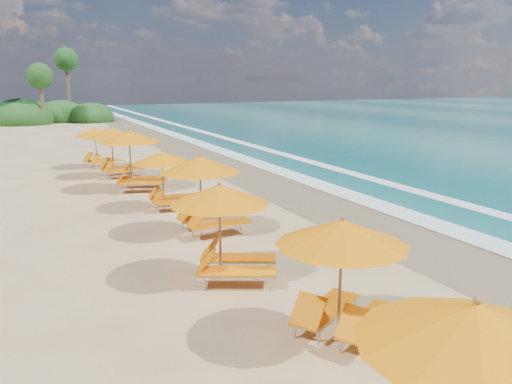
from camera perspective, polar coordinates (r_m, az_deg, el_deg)
ground at (r=16.30m, az=0.00°, el=-4.12°), size 160.00×160.00×0.00m
wet_sand at (r=18.31m, az=11.40°, el=-2.47°), size 4.00×160.00×0.01m
surf_foam at (r=20.00m, az=17.63°, el=-1.47°), size 4.00×160.00×0.01m
station_2 at (r=9.36m, az=10.00°, el=-8.66°), size 3.20×3.20×2.39m
station_3 at (r=11.90m, az=-3.20°, el=-3.81°), size 3.15×3.14×2.39m
station_4 at (r=15.53m, az=-5.62°, el=0.31°), size 2.73×2.53×2.50m
station_5 at (r=18.77m, az=-9.96°, el=1.82°), size 2.55×2.41×2.21m
station_6 at (r=22.22m, az=-13.50°, el=4.00°), size 3.36×3.27×2.66m
station_7 at (r=25.51m, az=-15.51°, el=4.74°), size 2.81×2.63×2.48m
station_8 at (r=28.58m, az=-17.33°, el=5.12°), size 2.82×2.77×2.20m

